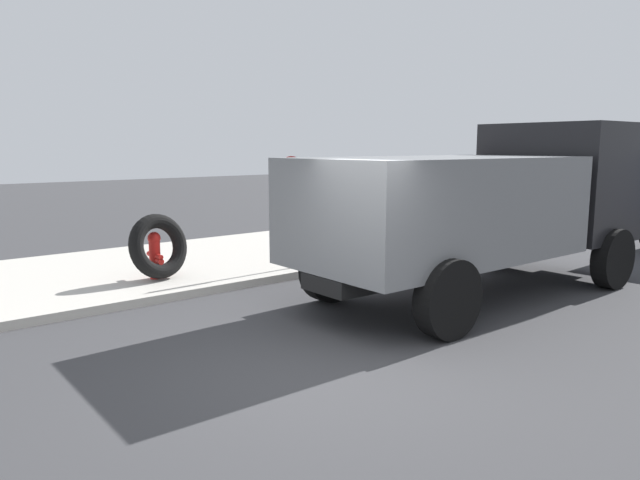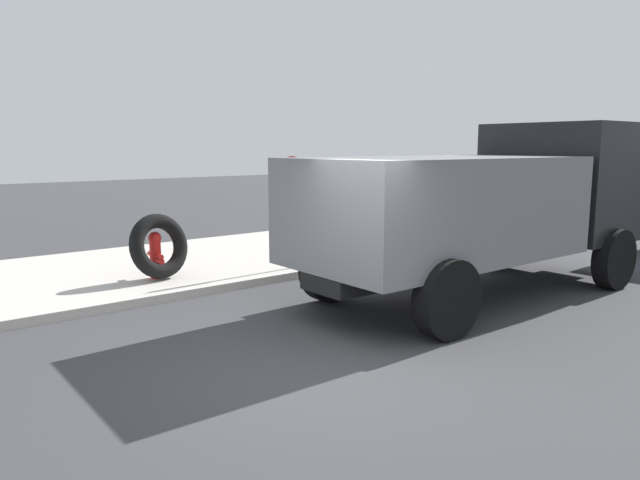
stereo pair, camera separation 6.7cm
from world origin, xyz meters
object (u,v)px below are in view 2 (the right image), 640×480
at_px(dump_truck_gray, 487,202).
at_px(loose_tire, 159,246).
at_px(stop_sign, 292,191).
at_px(fire_hydrant, 156,253).

bearing_deg(dump_truck_gray, loose_tire, 136.18).
distance_m(stop_sign, dump_truck_gray, 3.73).
bearing_deg(fire_hydrant, loose_tire, -74.54).
height_order(stop_sign, dump_truck_gray, dump_truck_gray).
bearing_deg(fire_hydrant, stop_sign, -19.61).
distance_m(loose_tire, dump_truck_gray, 5.92).
height_order(loose_tire, dump_truck_gray, dump_truck_gray).
distance_m(fire_hydrant, stop_sign, 2.84).
height_order(fire_hydrant, dump_truck_gray, dump_truck_gray).
xyz_separation_m(fire_hydrant, stop_sign, (2.48, -0.88, 1.08)).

